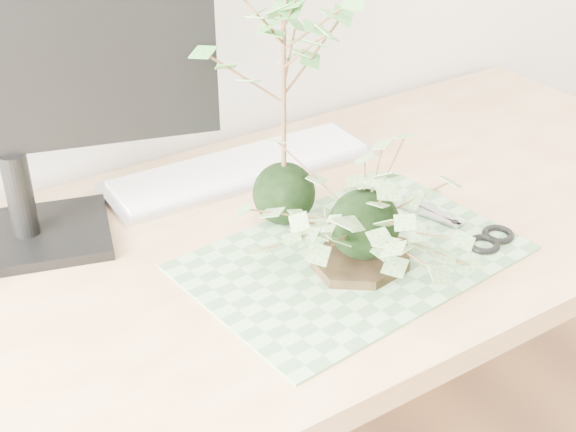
% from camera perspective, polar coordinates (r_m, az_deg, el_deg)
% --- Properties ---
extents(desk, '(1.60, 0.70, 0.74)m').
position_cam_1_polar(desk, '(1.30, 0.67, -4.42)').
color(desk, tan).
rests_on(desk, ground_plane).
extents(cutting_mat, '(0.51, 0.36, 0.00)m').
position_cam_1_polar(cutting_mat, '(1.20, 4.65, -2.93)').
color(cutting_mat, '#517C51').
rests_on(cutting_mat, desk).
extents(stone_dish, '(0.19, 0.19, 0.01)m').
position_cam_1_polar(stone_dish, '(1.18, 5.30, -3.03)').
color(stone_dish, black).
rests_on(stone_dish, cutting_mat).
extents(ivy_kokedama, '(0.33, 0.33, 0.21)m').
position_cam_1_polar(ivy_kokedama, '(1.12, 5.56, 1.50)').
color(ivy_kokedama, black).
rests_on(ivy_kokedama, stone_dish).
extents(maple_kokedama, '(0.24, 0.24, 0.41)m').
position_cam_1_polar(maple_kokedama, '(1.16, -0.32, 12.02)').
color(maple_kokedama, black).
rests_on(maple_kokedama, desk).
extents(keyboard, '(0.50, 0.16, 0.02)m').
position_cam_1_polar(keyboard, '(1.43, -3.32, 3.46)').
color(keyboard, '#B4B4BE').
rests_on(keyboard, desk).
extents(scissors, '(0.10, 0.21, 0.01)m').
position_cam_1_polar(scissors, '(1.27, 13.08, -1.26)').
color(scissors, '#929199').
rests_on(scissors, cutting_mat).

